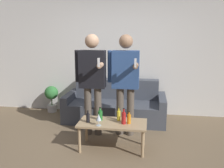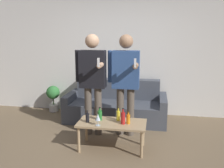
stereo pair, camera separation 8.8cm
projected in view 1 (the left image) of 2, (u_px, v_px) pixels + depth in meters
ground_plane at (100, 155)px, 3.73m from camera, size 16.00×16.00×0.00m
wall_back at (118, 53)px, 5.47m from camera, size 8.00×0.06×2.70m
couch at (115, 106)px, 5.20m from camera, size 2.04×0.89×0.81m
coffee_table at (112, 125)px, 3.85m from camera, size 1.05×0.51×0.44m
bottle_orange at (119, 115)px, 3.91m from camera, size 0.06×0.06×0.21m
bottle_green at (129, 119)px, 3.77m from camera, size 0.06×0.06×0.19m
bottle_dark at (124, 118)px, 3.76m from camera, size 0.07×0.07×0.25m
bottle_yellow at (100, 115)px, 3.92m from camera, size 0.07×0.07×0.21m
bottle_red at (88, 118)px, 3.82m from camera, size 0.06×0.06×0.19m
wine_glass_near at (99, 118)px, 3.68m from camera, size 0.08×0.08×0.18m
person_standing_left at (92, 77)px, 4.27m from camera, size 0.53×0.45×1.77m
person_standing_right at (125, 77)px, 4.26m from camera, size 0.54×0.45×1.76m
potted_plant at (51, 96)px, 5.68m from camera, size 0.30×0.30×0.60m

